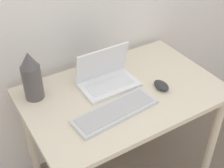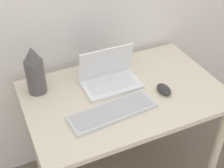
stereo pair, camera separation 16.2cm
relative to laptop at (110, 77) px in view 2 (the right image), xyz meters
The scene contains 5 objects.
desk 0.19m from the laptop, 67.29° to the right, with size 1.09×0.71×0.76m.
laptop is the anchor object (origin of this frame).
keyboard 0.25m from the laptop, 110.32° to the right, with size 0.47×0.19×0.02m.
mouse 0.31m from the laptop, 38.59° to the right, with size 0.07×0.11×0.04m.
vase 0.41m from the laptop, 165.17° to the left, with size 0.10×0.10×0.28m.
Camera 2 is at (-0.62, -0.85, 1.82)m, focal length 50.00 mm.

